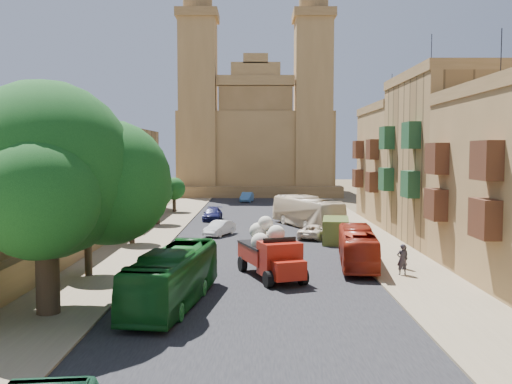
{
  "coord_description": "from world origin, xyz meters",
  "views": [
    {
      "loc": [
        -0.06,
        -21.54,
        7.36
      ],
      "look_at": [
        0.0,
        26.0,
        4.0
      ],
      "focal_mm": 40.0,
      "sensor_mm": 36.0,
      "label": 1
    }
  ],
  "objects_px": {
    "bus_green_north": "(173,277)",
    "car_white_b": "(298,214)",
    "street_tree_d": "(174,189)",
    "bus_cream_east": "(307,212)",
    "car_dkblue": "(213,214)",
    "street_tree_c": "(157,193)",
    "pedestrian_c": "(404,257)",
    "bus_red_east": "(357,247)",
    "street_tree_a": "(88,215)",
    "red_truck": "(271,251)",
    "church": "(256,139)",
    "street_tree_b": "(132,204)",
    "pedestrian_a": "(402,259)",
    "car_white_a": "(220,228)",
    "car_blue_a": "(193,266)",
    "car_cream": "(315,231)",
    "olive_pickup": "(336,231)",
    "ficus_tree": "(47,177)",
    "car_blue_b": "(247,197)"
  },
  "relations": [
    {
      "from": "pedestrian_c",
      "to": "red_truck",
      "type": "bearing_deg",
      "value": -79.2
    },
    {
      "from": "church",
      "to": "car_blue_b",
      "type": "height_order",
      "value": "church"
    },
    {
      "from": "olive_pickup",
      "to": "car_blue_b",
      "type": "relative_size",
      "value": 1.15
    },
    {
      "from": "red_truck",
      "to": "olive_pickup",
      "type": "xyz_separation_m",
      "value": [
        5.64,
        13.14,
        -0.61
      ]
    },
    {
      "from": "car_white_b",
      "to": "street_tree_a",
      "type": "bearing_deg",
      "value": 44.79
    },
    {
      "from": "red_truck",
      "to": "bus_cream_east",
      "type": "relative_size",
      "value": 0.59
    },
    {
      "from": "church",
      "to": "bus_cream_east",
      "type": "bearing_deg",
      "value": -83.68
    },
    {
      "from": "pedestrian_a",
      "to": "car_blue_b",
      "type": "bearing_deg",
      "value": -90.98
    },
    {
      "from": "car_blue_a",
      "to": "bus_cream_east",
      "type": "bearing_deg",
      "value": 65.61
    },
    {
      "from": "car_dkblue",
      "to": "pedestrian_a",
      "type": "distance_m",
      "value": 30.36
    },
    {
      "from": "olive_pickup",
      "to": "car_dkblue",
      "type": "bearing_deg",
      "value": 126.91
    },
    {
      "from": "street_tree_a",
      "to": "pedestrian_a",
      "type": "height_order",
      "value": "street_tree_a"
    },
    {
      "from": "car_white_a",
      "to": "car_blue_b",
      "type": "distance_m",
      "value": 33.77
    },
    {
      "from": "church",
      "to": "street_tree_d",
      "type": "height_order",
      "value": "church"
    },
    {
      "from": "street_tree_a",
      "to": "car_dkblue",
      "type": "relative_size",
      "value": 1.19
    },
    {
      "from": "red_truck",
      "to": "bus_cream_east",
      "type": "height_order",
      "value": "red_truck"
    },
    {
      "from": "car_white_a",
      "to": "car_dkblue",
      "type": "relative_size",
      "value": 0.86
    },
    {
      "from": "street_tree_b",
      "to": "car_white_a",
      "type": "xyz_separation_m",
      "value": [
        6.79,
        4.2,
        -2.51
      ]
    },
    {
      "from": "street_tree_a",
      "to": "car_dkblue",
      "type": "bearing_deg",
      "value": 78.94
    },
    {
      "from": "church",
      "to": "car_blue_b",
      "type": "xyz_separation_m",
      "value": [
        -1.29,
        -16.7,
        -8.81
      ]
    },
    {
      "from": "street_tree_d",
      "to": "car_dkblue",
      "type": "xyz_separation_m",
      "value": [
        5.35,
        -8.64,
        -2.16
      ]
    },
    {
      "from": "pedestrian_a",
      "to": "olive_pickup",
      "type": "bearing_deg",
      "value": -92.2
    },
    {
      "from": "street_tree_a",
      "to": "street_tree_c",
      "type": "height_order",
      "value": "street_tree_a"
    },
    {
      "from": "bus_green_north",
      "to": "car_white_b",
      "type": "relative_size",
      "value": 2.73
    },
    {
      "from": "street_tree_d",
      "to": "pedestrian_a",
      "type": "xyz_separation_m",
      "value": [
        18.72,
        -35.9,
        -1.88
      ]
    },
    {
      "from": "bus_green_north",
      "to": "bus_cream_east",
      "type": "bearing_deg",
      "value": 80.24
    },
    {
      "from": "bus_green_north",
      "to": "bus_red_east",
      "type": "xyz_separation_m",
      "value": [
        10.5,
        9.3,
        -0.13
      ]
    },
    {
      "from": "bus_cream_east",
      "to": "car_dkblue",
      "type": "height_order",
      "value": "bus_cream_east"
    },
    {
      "from": "church",
      "to": "street_tree_b",
      "type": "relative_size",
      "value": 7.68
    },
    {
      "from": "street_tree_d",
      "to": "bus_cream_east",
      "type": "height_order",
      "value": "street_tree_d"
    },
    {
      "from": "ficus_tree",
      "to": "street_tree_c",
      "type": "xyz_separation_m",
      "value": [
        -0.59,
        31.99,
        -3.02
      ]
    },
    {
      "from": "olive_pickup",
      "to": "bus_red_east",
      "type": "relative_size",
      "value": 0.56
    },
    {
      "from": "street_tree_a",
      "to": "street_tree_d",
      "type": "bearing_deg",
      "value": 90.0
    },
    {
      "from": "car_white_a",
      "to": "car_white_b",
      "type": "bearing_deg",
      "value": 79.72
    },
    {
      "from": "ficus_tree",
      "to": "car_blue_b",
      "type": "xyz_separation_m",
      "value": [
        8.11,
        57.91,
        -5.54
      ]
    },
    {
      "from": "pedestrian_c",
      "to": "car_white_a",
      "type": "bearing_deg",
      "value": -144.11
    },
    {
      "from": "car_white_a",
      "to": "car_dkblue",
      "type": "xyz_separation_m",
      "value": [
        -1.44,
        11.16,
        0.02
      ]
    },
    {
      "from": "car_white_a",
      "to": "car_dkblue",
      "type": "bearing_deg",
      "value": 120.98
    },
    {
      "from": "bus_red_east",
      "to": "pedestrian_a",
      "type": "xyz_separation_m",
      "value": [
        2.22,
        -2.58,
        -0.3
      ]
    },
    {
      "from": "pedestrian_c",
      "to": "street_tree_d",
      "type": "bearing_deg",
      "value": -155.57
    },
    {
      "from": "ficus_tree",
      "to": "street_tree_d",
      "type": "height_order",
      "value": "ficus_tree"
    },
    {
      "from": "ficus_tree",
      "to": "car_dkblue",
      "type": "xyz_separation_m",
      "value": [
        4.75,
        35.35,
        -5.59
      ]
    },
    {
      "from": "street_tree_b",
      "to": "street_tree_d",
      "type": "xyz_separation_m",
      "value": [
        0.0,
        24.0,
        -0.34
      ]
    },
    {
      "from": "street_tree_c",
      "to": "pedestrian_c",
      "type": "bearing_deg",
      "value": -49.1
    },
    {
      "from": "bus_cream_east",
      "to": "car_cream",
      "type": "distance_m",
      "value": 7.15
    },
    {
      "from": "street_tree_a",
      "to": "bus_green_north",
      "type": "distance_m",
      "value": 9.22
    },
    {
      "from": "street_tree_a",
      "to": "red_truck",
      "type": "distance_m",
      "value": 11.08
    },
    {
      "from": "bus_green_north",
      "to": "pedestrian_c",
      "type": "xyz_separation_m",
      "value": [
        13.29,
        8.36,
        -0.6
      ]
    },
    {
      "from": "bus_cream_east",
      "to": "car_blue_a",
      "type": "bearing_deg",
      "value": 46.61
    },
    {
      "from": "street_tree_b",
      "to": "pedestrian_a",
      "type": "xyz_separation_m",
      "value": [
        18.72,
        -11.9,
        -2.22
      ]
    }
  ]
}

